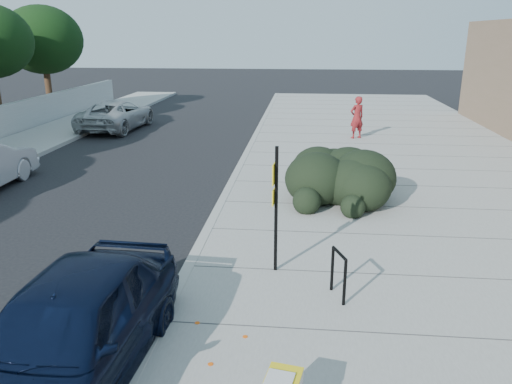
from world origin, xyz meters
TOP-DOWN VIEW (x-y plane):
  - ground at (0.00, 0.00)m, footprint 120.00×120.00m
  - sidewalk_near at (5.60, 5.00)m, footprint 11.20×50.00m
  - curb_near at (0.00, 5.00)m, footprint 0.22×50.00m
  - tree_far_f at (-12.50, 19.00)m, footprint 4.40×4.40m
  - bike_rack at (2.86, -0.95)m, footprint 0.24×0.56m
  - sign_post at (1.70, 0.00)m, footprint 0.10×0.28m
  - hedge at (3.26, 5.14)m, footprint 2.18×4.23m
  - sedan_navy at (-0.80, -3.36)m, footprint 2.11×4.73m
  - suv_silver at (-7.01, 14.95)m, footprint 2.68×5.26m
  - pedestrian at (4.46, 13.13)m, footprint 0.79×0.70m

SIDE VIEW (x-z plane):
  - ground at x=0.00m, z-range 0.00..0.00m
  - sidewalk_near at x=5.60m, z-range 0.00..0.15m
  - curb_near at x=0.00m, z-range 0.00..0.17m
  - bike_rack at x=2.86m, z-range 0.24..1.09m
  - suv_silver at x=-7.01m, z-range 0.00..1.42m
  - sedan_navy at x=-0.80m, z-range 0.00..1.58m
  - hedge at x=3.26m, z-range 0.15..1.72m
  - pedestrian at x=4.46m, z-range 0.15..1.97m
  - sign_post at x=1.70m, z-range 0.32..2.77m
  - tree_far_f at x=-12.50m, z-range 1.15..7.22m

